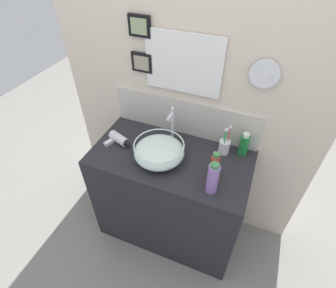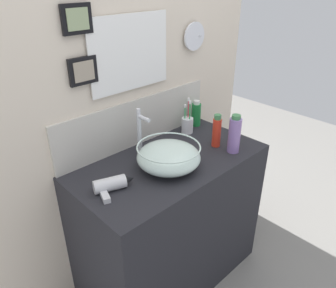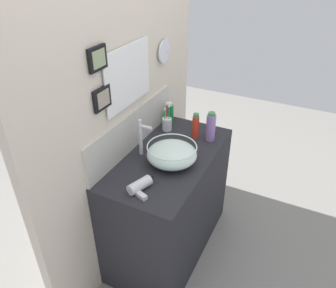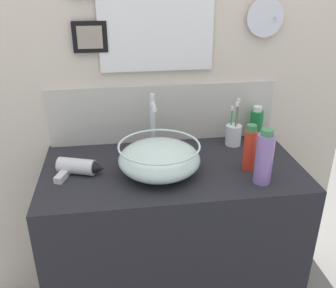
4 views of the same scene
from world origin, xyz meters
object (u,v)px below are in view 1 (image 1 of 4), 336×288
hair_drier (120,139)px  lotion_bottle (214,166)px  glass_bowl_sink (159,151)px  toothbrush_cup (224,146)px  faucet (172,122)px  shampoo_bottle (244,145)px  spray_bottle (213,178)px

hair_drier → lotion_bottle: bearing=-4.9°
glass_bowl_sink → toothbrush_cup: (0.36, 0.21, -0.01)m
hair_drier → faucet: bearing=29.3°
glass_bowl_sink → shampoo_bottle: size_ratio=1.91×
hair_drier → spray_bottle: size_ratio=0.93×
hair_drier → shampoo_bottle: 0.80m
shampoo_bottle → glass_bowl_sink: bearing=-152.5°
spray_bottle → toothbrush_cup: bearing=91.2°
lotion_bottle → spray_bottle: (0.02, -0.10, 0.01)m
faucet → lotion_bottle: bearing=-33.0°
shampoo_bottle → spray_bottle: 0.38m
glass_bowl_sink → hair_drier: size_ratio=1.59×
faucet → toothbrush_cup: bearing=-0.0°
hair_drier → lotion_bottle: size_ratio=1.05×
faucet → toothbrush_cup: size_ratio=1.17×
faucet → lotion_bottle: size_ratio=1.34×
lotion_bottle → spray_bottle: 0.11m
toothbrush_cup → lotion_bottle: toothbrush_cup is taller
faucet → hair_drier: size_ratio=1.28×
faucet → toothbrush_cup: 0.37m
glass_bowl_sink → hair_drier: 0.31m
toothbrush_cup → hair_drier: bearing=-165.6°
glass_bowl_sink → faucet: (-0.00, 0.21, 0.07)m
faucet → shampoo_bottle: (0.47, 0.03, -0.06)m
hair_drier → shampoo_bottle: shampoo_bottle is taller
toothbrush_cup → spray_bottle: 0.33m
lotion_bottle → glass_bowl_sink: bearing=177.7°
faucet → spray_bottle: faucet is taller
lotion_bottle → spray_bottle: spray_bottle is taller
lotion_bottle → spray_bottle: size_ratio=0.88×
toothbrush_cup → spray_bottle: size_ratio=1.01×
glass_bowl_sink → lotion_bottle: bearing=-2.3°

